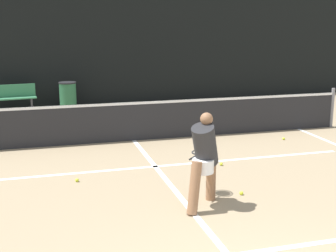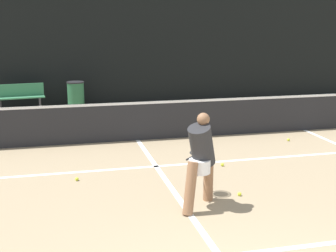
{
  "view_description": "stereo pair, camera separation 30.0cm",
  "coord_description": "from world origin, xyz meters",
  "px_view_note": "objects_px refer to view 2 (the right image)",
  "views": [
    {
      "loc": [
        -2.17,
        -3.35,
        2.9
      ],
      "look_at": [
        0.11,
        4.79,
        0.95
      ],
      "focal_mm": 50.0,
      "sensor_mm": 36.0,
      "label": 1
    },
    {
      "loc": [
        -1.88,
        -3.43,
        2.9
      ],
      "look_at": [
        0.11,
        4.79,
        0.95
      ],
      "focal_mm": 50.0,
      "sensor_mm": 36.0,
      "label": 2
    }
  ],
  "objects_px": {
    "player_practicing": "(201,157)",
    "courtside_bench": "(20,97)",
    "trash_bin": "(76,95)",
    "parked_car": "(10,73)"
  },
  "relations": [
    {
      "from": "trash_bin",
      "to": "parked_car",
      "type": "relative_size",
      "value": 0.22
    },
    {
      "from": "trash_bin",
      "to": "parked_car",
      "type": "distance_m",
      "value": 5.71
    },
    {
      "from": "trash_bin",
      "to": "parked_car",
      "type": "bearing_deg",
      "value": 115.79
    },
    {
      "from": "player_practicing",
      "to": "courtside_bench",
      "type": "height_order",
      "value": "player_practicing"
    },
    {
      "from": "parked_car",
      "to": "player_practicing",
      "type": "bearing_deg",
      "value": -74.08
    },
    {
      "from": "player_practicing",
      "to": "parked_car",
      "type": "distance_m",
      "value": 14.53
    },
    {
      "from": "player_practicing",
      "to": "courtside_bench",
      "type": "bearing_deg",
      "value": 64.78
    },
    {
      "from": "trash_bin",
      "to": "parked_car",
      "type": "height_order",
      "value": "parked_car"
    },
    {
      "from": "player_practicing",
      "to": "trash_bin",
      "type": "height_order",
      "value": "player_practicing"
    },
    {
      "from": "player_practicing",
      "to": "trash_bin",
      "type": "bearing_deg",
      "value": 54.15
    }
  ]
}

